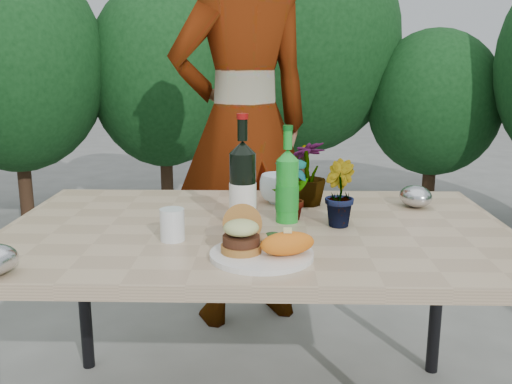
{
  "coord_description": "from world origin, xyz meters",
  "views": [
    {
      "loc": [
        0.04,
        -1.74,
        1.27
      ],
      "look_at": [
        0.0,
        -0.08,
        0.88
      ],
      "focal_mm": 40.0,
      "sensor_mm": 36.0,
      "label": 1
    }
  ],
  "objects_px": {
    "person": "(244,125)",
    "patio_table": "(257,243)",
    "dinner_plate": "(262,255)",
    "wine_bottle": "(243,186)"
  },
  "relations": [
    {
      "from": "dinner_plate",
      "to": "person",
      "type": "height_order",
      "value": "person"
    },
    {
      "from": "patio_table",
      "to": "dinner_plate",
      "type": "distance_m",
      "value": 0.3
    },
    {
      "from": "patio_table",
      "to": "dinner_plate",
      "type": "bearing_deg",
      "value": -85.97
    },
    {
      "from": "dinner_plate",
      "to": "person",
      "type": "relative_size",
      "value": 0.15
    },
    {
      "from": "patio_table",
      "to": "dinner_plate",
      "type": "height_order",
      "value": "dinner_plate"
    },
    {
      "from": "wine_bottle",
      "to": "person",
      "type": "height_order",
      "value": "person"
    },
    {
      "from": "patio_table",
      "to": "person",
      "type": "xyz_separation_m",
      "value": [
        -0.08,
        0.93,
        0.27
      ]
    },
    {
      "from": "wine_bottle",
      "to": "patio_table",
      "type": "bearing_deg",
      "value": -11.51
    },
    {
      "from": "person",
      "to": "patio_table",
      "type": "bearing_deg",
      "value": 71.23
    },
    {
      "from": "dinner_plate",
      "to": "person",
      "type": "bearing_deg",
      "value": 94.85
    }
  ]
}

